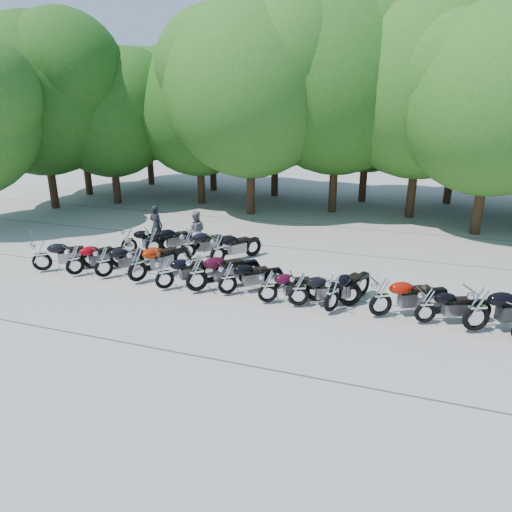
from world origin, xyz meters
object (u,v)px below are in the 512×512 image
(motorcycle_2, at_px, (103,261))
(motorcycle_16, at_px, (187,244))
(rider_0, at_px, (156,225))
(motorcycle_7, at_px, (268,286))
(motorcycle_17, at_px, (218,248))
(rider_1, at_px, (196,231))
(motorcycle_6, at_px, (227,277))
(motorcycle_1, at_px, (74,259))
(motorcycle_14, at_px, (129,240))
(motorcycle_11, at_px, (426,305))
(motorcycle_5, at_px, (197,272))
(motorcycle_12, at_px, (478,308))
(motorcycle_15, at_px, (153,240))
(motorcycle_8, at_px, (299,288))
(motorcycle_10, at_px, (381,296))
(motorcycle_9, at_px, (332,292))
(motorcycle_0, at_px, (41,255))
(motorcycle_4, at_px, (164,272))
(motorcycle_3, at_px, (137,263))

(motorcycle_2, relative_size, motorcycle_16, 0.99)
(motorcycle_16, distance_m, rider_0, 2.56)
(motorcycle_7, relative_size, motorcycle_17, 0.93)
(rider_1, bearing_deg, motorcycle_6, 107.01)
(motorcycle_1, height_order, motorcycle_14, motorcycle_1)
(motorcycle_6, height_order, motorcycle_11, motorcycle_6)
(motorcycle_5, relative_size, motorcycle_6, 1.17)
(motorcycle_12, bearing_deg, motorcycle_15, 50.72)
(rider_1, bearing_deg, motorcycle_5, 95.53)
(motorcycle_8, distance_m, motorcycle_10, 2.35)
(rider_0, height_order, rider_1, rider_0)
(motorcycle_9, bearing_deg, motorcycle_5, 23.36)
(motorcycle_0, distance_m, motorcycle_16, 5.19)
(motorcycle_0, height_order, motorcycle_14, motorcycle_0)
(motorcycle_4, distance_m, motorcycle_8, 4.40)
(motorcycle_15, bearing_deg, motorcycle_11, -149.71)
(motorcycle_16, xyz_separation_m, rider_1, (-0.18, 1.13, 0.19))
(motorcycle_0, bearing_deg, motorcycle_8, -122.60)
(motorcycle_0, height_order, motorcycle_1, motorcycle_0)
(motorcycle_2, distance_m, motorcycle_17, 4.07)
(motorcycle_16, xyz_separation_m, motorcycle_17, (1.29, -0.10, -0.00))
(rider_0, relative_size, rider_1, 1.02)
(motorcycle_2, relative_size, motorcycle_17, 0.99)
(motorcycle_4, bearing_deg, motorcycle_6, -129.86)
(motorcycle_1, height_order, rider_0, rider_0)
(motorcycle_11, height_order, rider_1, rider_1)
(motorcycle_7, distance_m, motorcycle_15, 6.34)
(motorcycle_7, xyz_separation_m, motorcycle_15, (-5.64, 2.91, 0.05))
(motorcycle_5, relative_size, motorcycle_12, 0.99)
(motorcycle_5, bearing_deg, rider_1, -17.56)
(motorcycle_4, relative_size, rider_0, 1.28)
(motorcycle_2, xyz_separation_m, motorcycle_10, (9.25, -0.07, 0.03))
(rider_0, distance_m, rider_1, 1.98)
(motorcycle_2, distance_m, rider_1, 4.16)
(motorcycle_6, xyz_separation_m, motorcycle_12, (7.11, -0.19, 0.11))
(rider_0, bearing_deg, motorcycle_14, 85.09)
(motorcycle_9, bearing_deg, motorcycle_7, 23.90)
(motorcycle_3, relative_size, motorcycle_6, 1.16)
(motorcycle_3, bearing_deg, motorcycle_2, 26.27)
(motorcycle_3, height_order, rider_0, rider_0)
(motorcycle_3, bearing_deg, motorcycle_8, -155.32)
(motorcycle_10, relative_size, motorcycle_15, 1.04)
(motorcycle_14, bearing_deg, motorcycle_7, -141.79)
(motorcycle_6, bearing_deg, motorcycle_9, -132.62)
(motorcycle_4, bearing_deg, motorcycle_10, -135.29)
(motorcycle_4, distance_m, motorcycle_11, 7.95)
(motorcycle_8, distance_m, motorcycle_12, 4.79)
(motorcycle_0, height_order, motorcycle_5, motorcycle_5)
(motorcycle_1, bearing_deg, motorcycle_2, -140.67)
(motorcycle_10, height_order, rider_1, rider_1)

